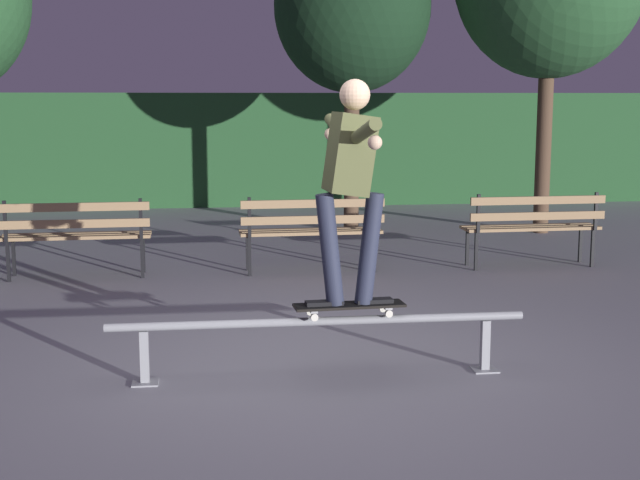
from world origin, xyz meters
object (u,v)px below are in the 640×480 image
object	(u,v)px
park_bench_leftmost	(75,230)
park_bench_left_center	(312,226)
skateboarder	(350,173)
skateboard	(349,306)
park_bench_right_center	(533,222)
grind_rail	(319,330)
tree_behind_benches	(352,7)

from	to	relation	value
park_bench_leftmost	park_bench_left_center	world-z (taller)	same
skateboarder	skateboard	bearing A→B (deg)	-175.85
park_bench_right_center	park_bench_leftmost	bearing A→B (deg)	180.00
grind_rail	park_bench_right_center	world-z (taller)	park_bench_right_center
grind_rail	park_bench_left_center	xyz separation A→B (m)	(0.38, 3.76, 0.20)
park_bench_leftmost	tree_behind_benches	world-z (taller)	tree_behind_benches
skateboarder	tree_behind_benches	size ratio (longest dim) A/B	0.35
skateboarder	park_bench_left_center	distance (m)	3.87
tree_behind_benches	skateboard	bearing A→B (deg)	-99.18
skateboard	tree_behind_benches	world-z (taller)	tree_behind_benches
park_bench_leftmost	tree_behind_benches	bearing A→B (deg)	41.04
skateboarder	park_bench_left_center	size ratio (longest dim) A/B	0.97
tree_behind_benches	grind_rail	bearing A→B (deg)	-100.94
skateboard	park_bench_right_center	bearing A→B (deg)	53.90
park_bench_leftmost	park_bench_right_center	world-z (taller)	same
park_bench_right_center	tree_behind_benches	distance (m)	4.39
skateboarder	grind_rail	bearing A→B (deg)	-179.94
park_bench_left_center	tree_behind_benches	world-z (taller)	tree_behind_benches
park_bench_left_center	tree_behind_benches	bearing A→B (deg)	72.96
park_bench_right_center	tree_behind_benches	size ratio (longest dim) A/B	0.36
park_bench_left_center	park_bench_right_center	xyz separation A→B (m)	(2.58, 0.00, 0.00)
park_bench_leftmost	park_bench_left_center	xyz separation A→B (m)	(2.58, 0.00, 0.00)
grind_rail	park_bench_left_center	world-z (taller)	park_bench_left_center
skateboard	park_bench_left_center	distance (m)	3.76
skateboard	park_bench_left_center	world-z (taller)	park_bench_left_center
park_bench_leftmost	park_bench_right_center	bearing A→B (deg)	0.00
park_bench_left_center	tree_behind_benches	size ratio (longest dim) A/B	0.36
skateboard	skateboarder	world-z (taller)	skateboarder
grind_rail	park_bench_leftmost	xyz separation A→B (m)	(-2.20, 3.76, 0.20)
tree_behind_benches	park_bench_left_center	bearing A→B (deg)	-107.04
tree_behind_benches	park_bench_leftmost	bearing A→B (deg)	-138.96
skateboarder	park_bench_leftmost	xyz separation A→B (m)	(-2.42, 3.76, -0.91)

